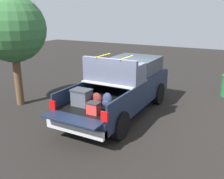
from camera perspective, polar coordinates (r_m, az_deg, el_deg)
name	(u,v)px	position (r m, az deg, el deg)	size (l,w,h in m)	color
ground_plane	(120,113)	(9.52, 1.74, -5.41)	(40.00, 40.00, 0.00)	black
pickup_truck	(124,86)	(9.51, 2.82, 0.89)	(6.05, 2.06, 2.23)	#162138
tree_background	(12,29)	(10.53, -21.62, 12.54)	(2.55, 2.55, 4.31)	brown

